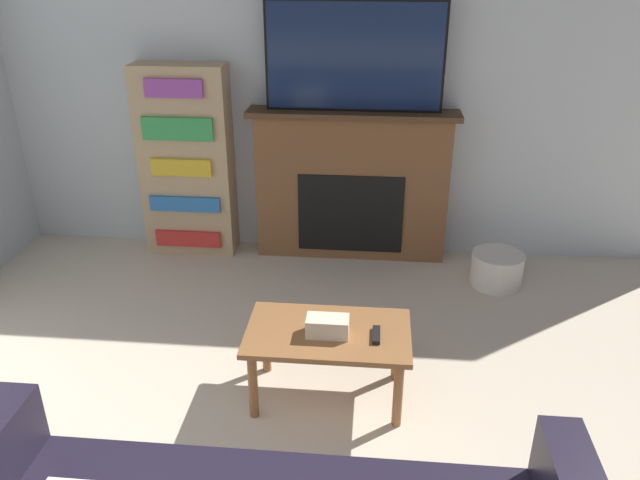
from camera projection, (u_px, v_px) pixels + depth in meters
wall_back at (326, 80)px, 4.62m from camera, size 5.93×0.06×2.70m
fireplace at (352, 185)px, 4.80m from camera, size 1.56×0.28×1.16m
tv at (354, 57)px, 4.37m from camera, size 1.27×0.03×0.77m
coffee_table at (328, 341)px, 3.29m from camera, size 0.86×0.51×0.42m
tissue_box at (327, 326)px, 3.21m from camera, size 0.22×0.12×0.10m
remote_control at (376, 335)px, 3.21m from camera, size 0.04×0.15×0.02m
bookshelf at (186, 162)px, 4.82m from camera, size 0.70×0.29×1.48m
storage_basket at (497, 269)px, 4.54m from camera, size 0.37×0.37×0.24m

